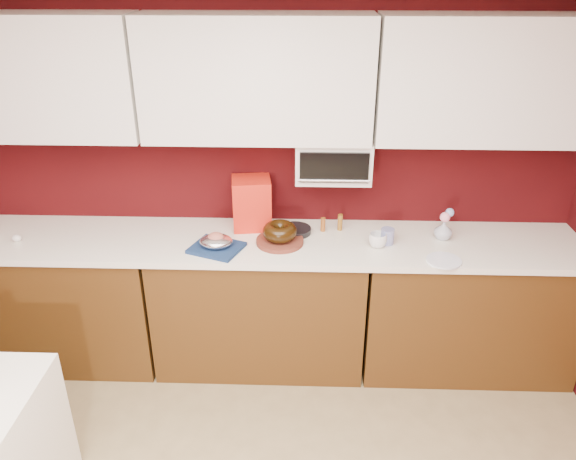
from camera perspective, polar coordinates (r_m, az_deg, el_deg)
The scene contains 27 objects.
wall_back at distance 3.61m, azimuth -2.75°, elevation 6.21°, with size 4.00×0.02×2.50m, color #3A0709.
base_cabinet_left at distance 4.03m, azimuth -22.22°, elevation -6.58°, with size 1.31×0.58×0.86m, color #4B2D0F.
base_cabinet_center at distance 3.70m, azimuth -2.85°, elevation -7.48°, with size 1.31×0.58×0.86m, color #4B2D0F.
base_cabinet_right at distance 3.84m, azimuth 17.60°, elevation -7.53°, with size 1.31×0.58×0.86m, color #4B2D0F.
countertop at distance 3.47m, azimuth -3.01°, elevation -1.30°, with size 4.00×0.62×0.04m, color white.
upper_cabinet_left at distance 3.66m, azimuth -25.18°, elevation 13.87°, with size 1.31×0.33×0.70m, color white.
upper_cabinet_center at distance 3.29m, azimuth -3.21°, elevation 15.08°, with size 1.31×0.33×0.70m, color white.
upper_cabinet_right at distance 3.44m, azimuth 20.26°, elevation 14.06°, with size 1.31×0.33×0.70m, color white.
toaster_oven at distance 3.42m, azimuth 4.61°, elevation 7.24°, with size 0.45×0.30×0.25m, color white.
toaster_oven_door at distance 3.27m, azimuth 4.71°, elevation 6.33°, with size 0.40×0.02×0.18m, color black.
toaster_oven_handle at distance 3.28m, azimuth 4.68°, elevation 5.01°, with size 0.02×0.02×0.42m, color silver.
cake_base at distance 3.41m, azimuth -0.83°, elevation -1.15°, with size 0.29×0.29×0.03m, color maroon.
bundt_cake at distance 3.38m, azimuth -0.84°, elevation -0.15°, with size 0.21×0.21×0.08m, color black.
navy_towel at distance 3.37m, azimuth -7.27°, elevation -1.81°, with size 0.29×0.24×0.02m, color navy.
foil_ham_nest at distance 3.35m, azimuth -7.31°, elevation -1.15°, with size 0.20×0.16×0.07m, color silver.
roasted_ham at distance 3.34m, azimuth -7.34°, elevation -0.76°, with size 0.10×0.08×0.06m, color #BD6756.
pandoro_box at distance 3.57m, azimuth -3.71°, elevation 2.75°, with size 0.24×0.22×0.33m, color #B60C17.
dark_pan at distance 3.54m, azimuth 0.74°, elevation -0.04°, with size 0.20×0.20×0.03m, color black.
coffee_mug at distance 3.40m, azimuth 9.11°, elevation -0.90°, with size 0.09×0.09×0.10m, color silver.
blue_jar at distance 3.45m, azimuth 10.06°, elevation -0.63°, with size 0.08×0.08×0.10m, color navy.
flower_vase at distance 3.57m, azimuth 15.51°, elevation 0.09°, with size 0.09×0.09×0.13m, color #A9B1BF.
flower_pink at distance 3.54m, azimuth 15.67°, elevation 1.27°, with size 0.06×0.06×0.06m, color pink.
flower_blue at distance 3.56m, azimuth 16.11°, elevation 1.72°, with size 0.05×0.05×0.05m, color #8099CD.
china_plate at distance 3.34m, azimuth 15.56°, elevation -3.01°, with size 0.20×0.20×0.01m, color white.
amber_bottle at distance 3.56m, azimuth 3.58°, elevation 0.56°, with size 0.03×0.03×0.09m, color brown.
egg_right at distance 3.81m, azimuth -25.87°, elevation -0.75°, with size 0.06×0.05×0.05m, color silver.
amber_bottle_tall at distance 3.58m, azimuth 5.31°, elevation 0.78°, with size 0.03×0.03×0.11m, color brown.
Camera 1 is at (0.29, -1.13, 2.48)m, focal length 35.00 mm.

